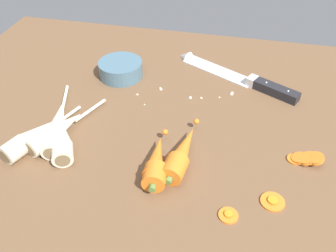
{
  "coord_description": "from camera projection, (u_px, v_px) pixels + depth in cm",
  "views": [
    {
      "loc": [
        12.13,
        -56.49,
        48.86
      ],
      "look_at": [
        0.0,
        -2.0,
        1.5
      ],
      "focal_mm": 37.86,
      "sensor_mm": 36.0,
      "label": 1
    }
  ],
  "objects": [
    {
      "name": "ground_plane",
      "position": [
        170.0,
        132.0,
        0.77
      ],
      "size": [
        120.0,
        90.0,
        4.0
      ],
      "primitive_type": "cube",
      "color": "brown"
    },
    {
      "name": "chefs_knife",
      "position": [
        232.0,
        74.0,
        0.9
      ],
      "size": [
        32.32,
        19.07,
        4.18
      ],
      "color": "silver",
      "rests_on": "ground_plane"
    },
    {
      "name": "whole_carrot",
      "position": [
        181.0,
        154.0,
        0.66
      ],
      "size": [
        5.89,
        17.77,
        4.2
      ],
      "color": "orange",
      "rests_on": "ground_plane"
    },
    {
      "name": "whole_carrot_second",
      "position": [
        157.0,
        162.0,
        0.65
      ],
      "size": [
        5.27,
        15.62,
        4.2
      ],
      "color": "orange",
      "rests_on": "ground_plane"
    },
    {
      "name": "parsnip_front",
      "position": [
        62.0,
        140.0,
        0.69
      ],
      "size": [
        10.11,
        17.32,
        4.0
      ],
      "color": "silver",
      "rests_on": "ground_plane"
    },
    {
      "name": "parsnip_mid_left",
      "position": [
        56.0,
        131.0,
        0.71
      ],
      "size": [
        9.99,
        19.77,
        4.0
      ],
      "color": "silver",
      "rests_on": "ground_plane"
    },
    {
      "name": "parsnip_mid_right",
      "position": [
        32.0,
        138.0,
        0.7
      ],
      "size": [
        9.06,
        19.16,
        4.0
      ],
      "color": "silver",
      "rests_on": "ground_plane"
    },
    {
      "name": "parsnip_back",
      "position": [
        57.0,
        127.0,
        0.72
      ],
      "size": [
        9.61,
        23.41,
        4.0
      ],
      "color": "silver",
      "rests_on": "ground_plane"
    },
    {
      "name": "carrot_slice_stack",
      "position": [
        305.0,
        158.0,
        0.67
      ],
      "size": [
        6.58,
        3.35,
        2.39
      ],
      "color": "orange",
      "rests_on": "ground_plane"
    },
    {
      "name": "carrot_slice_stray_near",
      "position": [
        273.0,
        201.0,
        0.6
      ],
      "size": [
        4.14,
        4.14,
        0.7
      ],
      "color": "orange",
      "rests_on": "ground_plane"
    },
    {
      "name": "carrot_slice_stray_mid",
      "position": [
        228.0,
        215.0,
        0.58
      ],
      "size": [
        3.3,
        3.3,
        0.7
      ],
      "color": "orange",
      "rests_on": "ground_plane"
    },
    {
      "name": "prep_bowl",
      "position": [
        121.0,
        69.0,
        0.89
      ],
      "size": [
        11.0,
        11.0,
        4.0
      ],
      "color": "slate",
      "rests_on": "ground_plane"
    },
    {
      "name": "mince_crumbs",
      "position": [
        194.0,
        93.0,
        0.84
      ],
      "size": [
        22.65,
        9.66,
        0.85
      ],
      "color": "beige",
      "rests_on": "ground_plane"
    }
  ]
}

